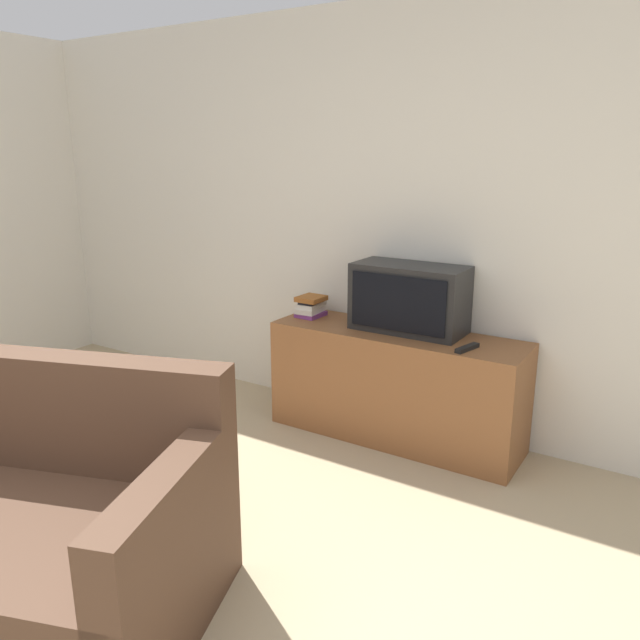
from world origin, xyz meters
The scene contains 5 objects.
wall_back centered at (0.00, 3.03, 1.30)m, with size 9.00×0.06×2.60m.
tv_stand centered at (0.21, 2.75, 0.34)m, with size 1.56×0.46×0.68m.
television centered at (0.25, 2.82, 0.88)m, with size 0.67×0.33×0.40m.
book_stack centered at (-0.43, 2.78, 0.75)m, with size 0.16×0.22×0.14m.
remote_on_stand centered at (0.69, 2.64, 0.69)m, with size 0.08×0.19×0.02m.
Camera 1 is at (1.74, -0.53, 1.74)m, focal length 35.00 mm.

